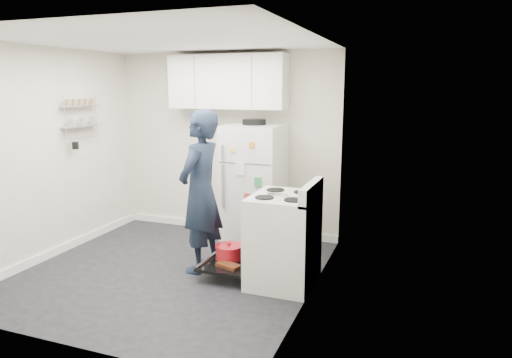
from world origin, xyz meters
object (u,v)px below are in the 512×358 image
at_px(refrigerator, 254,184).
at_px(person, 201,192).
at_px(open_oven_door, 230,257).
at_px(electric_range, 282,240).

distance_m(refrigerator, person, 1.09).
xyz_separation_m(open_oven_door, person, (-0.36, 0.02, 0.71)).
height_order(electric_range, refrigerator, refrigerator).
distance_m(open_oven_door, person, 0.79).
bearing_deg(open_oven_door, person, 176.35).
height_order(electric_range, person, person).
distance_m(electric_range, open_oven_door, 0.67).
relative_size(electric_range, open_oven_door, 1.57).
relative_size(refrigerator, person, 0.91).
bearing_deg(refrigerator, electric_range, -56.64).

